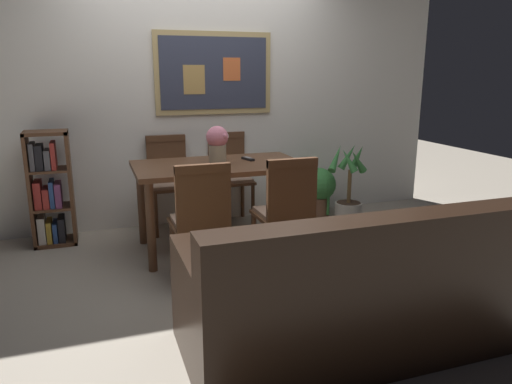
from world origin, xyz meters
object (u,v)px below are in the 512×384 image
dining_chair_far_right (229,170)px  tv_remote (248,159)px  dining_table (219,176)px  potted_palm (348,192)px  dining_chair_near_left (201,214)px  dining_chair_far_left (169,175)px  bookshelf (49,192)px  dining_chair_near_right (286,206)px  flower_vase (217,143)px  leather_couch (349,297)px  potted_ivy (319,189)px

dining_chair_far_right → tv_remote: (-0.01, -0.65, 0.23)m
dining_table → potted_palm: size_ratio=1.77×
dining_chair_near_left → dining_chair_far_right: bearing=66.7°
tv_remote → dining_chair_far_right: bearing=89.2°
dining_table → dining_chair_far_left: (-0.33, 0.69, -0.11)m
dining_chair_far_left → dining_chair_near_left: same height
potted_palm → tv_remote: potted_palm is taller
dining_table → bookshelf: bearing=157.4°
dining_chair_near_right → flower_vase: 0.85m
dining_chair_near_left → dining_chair_far_left: bearing=90.2°
dining_chair_far_right → potted_palm: bearing=-18.9°
flower_vase → leather_couch: bearing=-80.9°
dining_chair_far_left → bookshelf: (-1.07, -0.11, -0.05)m
dining_chair_far_left → leather_couch: bearing=-76.7°
flower_vase → tv_remote: flower_vase is taller
tv_remote → potted_ivy: bearing=28.0°
potted_palm → flower_vase: 1.64m
dining_table → dining_chair_far_left: bearing=115.4°
leather_couch → flower_vase: 1.87m
dining_table → dining_chair_near_right: bearing=-64.9°
dining_chair_far_left → potted_ivy: bearing=-3.4°
dining_table → dining_chair_far_left: 0.77m
dining_chair_far_right → tv_remote: dining_chair_far_right is taller
potted_ivy → potted_palm: potted_palm is taller
dining_chair_near_left → flower_vase: bearing=65.5°
leather_couch → potted_ivy: bearing=67.2°
dining_chair_near_right → flower_vase: size_ratio=2.82×
dining_chair_far_right → potted_palm: dining_chair_far_right is taller
dining_chair_far_left → potted_palm: (1.78, -0.36, -0.23)m
dining_chair_far_right → flower_vase: bearing=-112.3°
dining_chair_far_right → potted_ivy: bearing=-7.8°
dining_chair_near_left → potted_palm: bearing=30.1°
bookshelf → potted_ivy: size_ratio=1.97×
leather_couch → flower_vase: (-0.28, 1.74, 0.62)m
dining_chair_near_left → potted_ivy: 2.05m
dining_chair_far_right → dining_chair_near_left: (-0.62, -1.43, 0.00)m
potted_palm → tv_remote: size_ratio=4.97×
dining_chair_near_right → leather_couch: (-0.07, -1.08, -0.23)m
dining_chair_far_right → dining_chair_far_left: size_ratio=1.00×
dining_table → leather_couch: 1.83m
leather_couch → potted_palm: (1.20, 2.11, -0.01)m
dining_chair_far_left → tv_remote: bearing=-44.9°
dining_chair_near_left → flower_vase: 0.83m
potted_ivy → potted_palm: 0.33m
dining_chair_far_right → bookshelf: (-1.69, -0.15, -0.05)m
dining_chair_far_right → flower_vase: size_ratio=2.82×
potted_ivy → tv_remote: (-0.97, -0.52, 0.47)m
dining_table → potted_palm: 1.53m
dining_chair_far_right → bookshelf: bearing=-175.0°
potted_palm → tv_remote: (-1.17, -0.25, 0.46)m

